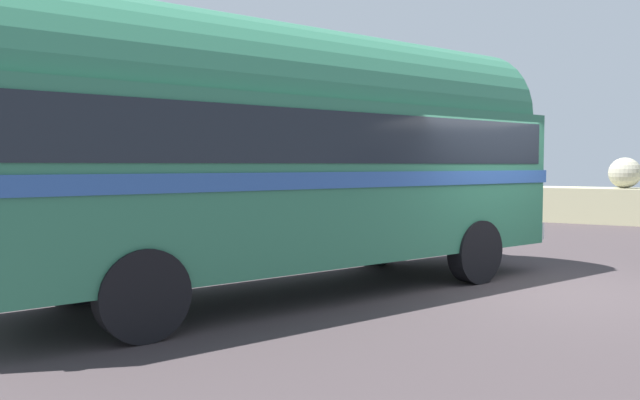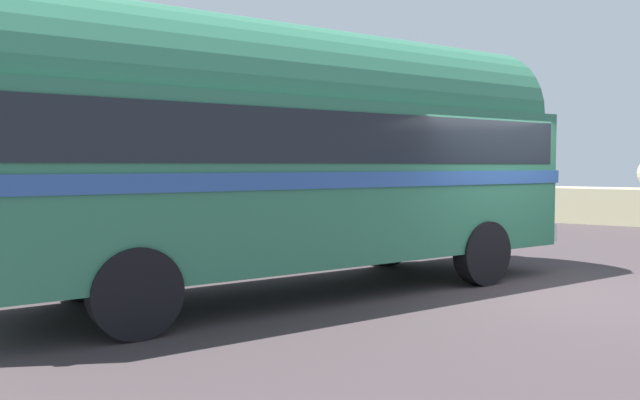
% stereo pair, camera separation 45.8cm
% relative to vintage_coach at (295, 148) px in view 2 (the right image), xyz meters
% --- Properties ---
extents(ground, '(32.00, 26.00, 0.02)m').
position_rel_vintage_coach_xyz_m(ground, '(2.83, 2.05, -2.04)').
color(ground, '#3A3234').
extents(vintage_coach, '(5.46, 8.85, 3.70)m').
position_rel_vintage_coach_xyz_m(vintage_coach, '(0.00, 0.00, 0.00)').
color(vintage_coach, black).
rests_on(vintage_coach, ground).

